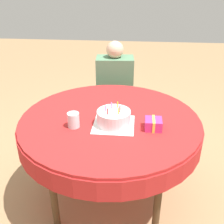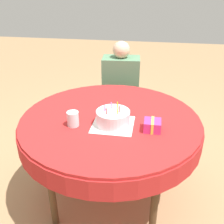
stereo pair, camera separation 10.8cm
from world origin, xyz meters
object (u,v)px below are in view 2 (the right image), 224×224
Objects in this scene: person at (121,84)px; drinking_glass at (73,119)px; chair at (121,97)px; birthday_cake at (113,118)px; gift_box at (152,125)px.

drinking_glass is at bearing -104.27° from person.
person is 10.67× the size of drinking_glass.
chair is 1.21m from drinking_glass.
birthday_cake reaches higher than gift_box.
person is 4.76× the size of birthday_cake.
chair is 0.21m from person.
chair is at bearing 107.51° from gift_box.
person is at bearing 94.63° from birthday_cake.
drinking_glass is at bearing -103.19° from chair.
person is at bearing 108.56° from gift_box.
chair is 0.78× the size of person.
drinking_glass is 0.87× the size of gift_box.
gift_box is (0.53, 0.03, -0.02)m from drinking_glass.
birthday_cake is (0.08, -1.01, 0.14)m from person.
chair is at bearing 94.62° from birthday_cake.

